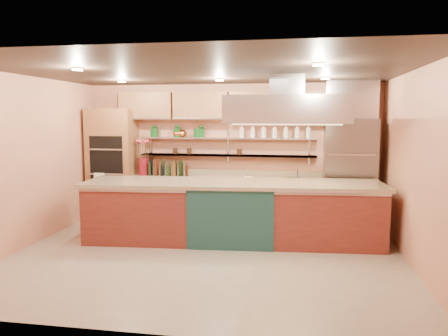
% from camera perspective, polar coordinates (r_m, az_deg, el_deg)
% --- Properties ---
extents(floor, '(6.00, 5.00, 0.02)m').
position_cam_1_polar(floor, '(6.89, -2.36, -11.42)').
color(floor, gray).
rests_on(floor, ground).
extents(ceiling, '(6.00, 5.00, 0.02)m').
position_cam_1_polar(ceiling, '(6.58, -2.48, 12.51)').
color(ceiling, black).
rests_on(ceiling, wall_back).
extents(wall_back, '(6.00, 0.04, 2.80)m').
position_cam_1_polar(wall_back, '(9.04, 0.87, 2.05)').
color(wall_back, tan).
rests_on(wall_back, floor).
extents(wall_front, '(6.00, 0.04, 2.80)m').
position_cam_1_polar(wall_front, '(4.20, -9.54, -3.42)').
color(wall_front, tan).
rests_on(wall_front, floor).
extents(wall_left, '(0.04, 5.00, 2.80)m').
position_cam_1_polar(wall_left, '(7.78, -24.57, 0.69)').
color(wall_left, tan).
rests_on(wall_left, floor).
extents(wall_right, '(0.04, 5.00, 2.80)m').
position_cam_1_polar(wall_right, '(6.65, 23.76, -0.19)').
color(wall_right, tan).
rests_on(wall_right, floor).
extents(oven_stack, '(0.95, 0.64, 2.30)m').
position_cam_1_polar(oven_stack, '(9.45, -14.29, 0.52)').
color(oven_stack, brown).
rests_on(oven_stack, floor).
extents(refrigerator, '(0.95, 0.72, 2.10)m').
position_cam_1_polar(refrigerator, '(8.67, 16.04, -0.74)').
color(refrigerator, slate).
rests_on(refrigerator, floor).
extents(back_counter, '(3.84, 0.64, 0.93)m').
position_cam_1_polar(back_counter, '(8.88, 0.25, -4.13)').
color(back_counter, tan).
rests_on(back_counter, floor).
extents(wall_shelf_lower, '(3.60, 0.26, 0.03)m').
position_cam_1_polar(wall_shelf_lower, '(8.92, 0.43, 1.67)').
color(wall_shelf_lower, '#ABADB2').
rests_on(wall_shelf_lower, wall_back).
extents(wall_shelf_upper, '(3.60, 0.26, 0.03)m').
position_cam_1_polar(wall_shelf_upper, '(8.90, 0.43, 3.91)').
color(wall_shelf_upper, '#ABADB2').
rests_on(wall_shelf_upper, wall_back).
extents(upper_cabinets, '(4.60, 0.36, 0.55)m').
position_cam_1_polar(upper_cabinets, '(8.83, 0.71, 8.11)').
color(upper_cabinets, brown).
rests_on(upper_cabinets, wall_back).
extents(range_hood, '(2.00, 1.00, 0.45)m').
position_cam_1_polar(range_hood, '(7.26, 8.25, 7.56)').
color(range_hood, '#ABADB2').
rests_on(range_hood, ceiling).
extents(ceiling_downlights, '(4.00, 2.80, 0.02)m').
position_cam_1_polar(ceiling_downlights, '(6.77, -2.12, 12.10)').
color(ceiling_downlights, '#FFE5A5').
rests_on(ceiling_downlights, ceiling).
extents(island, '(5.02, 1.43, 1.03)m').
position_cam_1_polar(island, '(7.51, 1.11, -5.72)').
color(island, maroon).
rests_on(island, floor).
extents(flower_vase, '(0.26, 0.26, 0.36)m').
position_cam_1_polar(flower_vase, '(9.17, -10.52, 0.17)').
color(flower_vase, maroon).
rests_on(flower_vase, back_counter).
extents(oil_bottle_cluster, '(0.94, 0.41, 0.29)m').
position_cam_1_polar(oil_bottle_cluster, '(9.00, -7.25, -0.10)').
color(oil_bottle_cluster, black).
rests_on(oil_bottle_cluster, back_counter).
extents(kitchen_scale, '(0.16, 0.12, 0.09)m').
position_cam_1_polar(kitchen_scale, '(8.68, 3.25, -0.98)').
color(kitchen_scale, silver).
rests_on(kitchen_scale, back_counter).
extents(bar_faucet, '(0.04, 0.04, 0.21)m').
position_cam_1_polar(bar_faucet, '(8.72, 9.57, -0.64)').
color(bar_faucet, white).
rests_on(bar_faucet, back_counter).
extents(copper_kettle, '(0.26, 0.26, 0.15)m').
position_cam_1_polar(copper_kettle, '(9.09, -5.51, 4.52)').
color(copper_kettle, orange).
rests_on(copper_kettle, wall_shelf_upper).
extents(green_canister, '(0.19, 0.19, 0.18)m').
position_cam_1_polar(green_canister, '(9.01, -3.48, 4.60)').
color(green_canister, '#0E4113').
rests_on(green_canister, wall_shelf_upper).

